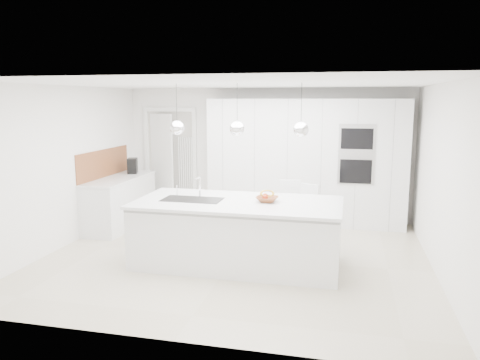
% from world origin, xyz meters
% --- Properties ---
extents(floor, '(5.50, 5.50, 0.00)m').
position_xyz_m(floor, '(0.00, 0.00, 0.00)').
color(floor, beige).
rests_on(floor, ground).
extents(wall_back, '(5.50, 0.00, 5.50)m').
position_xyz_m(wall_back, '(0.00, 2.50, 1.25)').
color(wall_back, white).
rests_on(wall_back, ground).
extents(wall_left, '(0.00, 5.00, 5.00)m').
position_xyz_m(wall_left, '(-2.75, 0.00, 1.25)').
color(wall_left, white).
rests_on(wall_left, ground).
extents(ceiling, '(5.50, 5.50, 0.00)m').
position_xyz_m(ceiling, '(0.00, 0.00, 2.50)').
color(ceiling, white).
rests_on(ceiling, wall_back).
extents(tall_cabinets, '(3.60, 0.60, 2.30)m').
position_xyz_m(tall_cabinets, '(0.80, 2.20, 1.15)').
color(tall_cabinets, white).
rests_on(tall_cabinets, floor).
extents(oven_stack, '(0.62, 0.04, 1.05)m').
position_xyz_m(oven_stack, '(1.70, 1.89, 1.35)').
color(oven_stack, '#A5A5A8').
rests_on(oven_stack, tall_cabinets).
extents(doorway_frame, '(1.11, 0.08, 2.13)m').
position_xyz_m(doorway_frame, '(-1.95, 2.47, 1.02)').
color(doorway_frame, white).
rests_on(doorway_frame, floor).
extents(hallway_door, '(0.76, 0.38, 2.00)m').
position_xyz_m(hallway_door, '(-2.20, 2.42, 1.00)').
color(hallway_door, white).
rests_on(hallway_door, floor).
extents(radiator, '(0.32, 0.04, 1.40)m').
position_xyz_m(radiator, '(-1.63, 2.46, 0.85)').
color(radiator, white).
rests_on(radiator, floor).
extents(left_base_cabinets, '(0.60, 1.80, 0.86)m').
position_xyz_m(left_base_cabinets, '(-2.45, 1.20, 0.43)').
color(left_base_cabinets, white).
rests_on(left_base_cabinets, floor).
extents(left_worktop, '(0.62, 1.82, 0.04)m').
position_xyz_m(left_worktop, '(-2.45, 1.20, 0.88)').
color(left_worktop, white).
rests_on(left_worktop, left_base_cabinets).
extents(oak_backsplash, '(0.02, 1.80, 0.50)m').
position_xyz_m(oak_backsplash, '(-2.74, 1.20, 1.15)').
color(oak_backsplash, brown).
rests_on(oak_backsplash, wall_left).
extents(island_base, '(2.80, 1.20, 0.86)m').
position_xyz_m(island_base, '(0.10, -0.30, 0.43)').
color(island_base, white).
rests_on(island_base, floor).
extents(island_worktop, '(2.84, 1.40, 0.04)m').
position_xyz_m(island_worktop, '(0.10, -0.25, 0.88)').
color(island_worktop, white).
rests_on(island_worktop, island_base).
extents(island_sink, '(0.84, 0.44, 0.18)m').
position_xyz_m(island_sink, '(-0.55, -0.30, 0.82)').
color(island_sink, '#3F3F42').
rests_on(island_sink, island_worktop).
extents(island_tap, '(0.02, 0.02, 0.30)m').
position_xyz_m(island_tap, '(-0.50, -0.10, 1.05)').
color(island_tap, white).
rests_on(island_tap, island_worktop).
extents(pendant_left, '(0.20, 0.20, 0.20)m').
position_xyz_m(pendant_left, '(-0.75, -0.30, 1.90)').
color(pendant_left, white).
rests_on(pendant_left, ceiling).
extents(pendant_mid, '(0.20, 0.20, 0.20)m').
position_xyz_m(pendant_mid, '(0.10, -0.30, 1.90)').
color(pendant_mid, white).
rests_on(pendant_mid, ceiling).
extents(pendant_right, '(0.20, 0.20, 0.20)m').
position_xyz_m(pendant_right, '(0.95, -0.30, 1.90)').
color(pendant_right, white).
rests_on(pendant_right, ceiling).
extents(fruit_bowl, '(0.33, 0.33, 0.07)m').
position_xyz_m(fruit_bowl, '(0.50, -0.21, 0.94)').
color(fruit_bowl, brown).
rests_on(fruit_bowl, island_worktop).
extents(espresso_machine, '(0.25, 0.31, 0.29)m').
position_xyz_m(espresso_machine, '(-2.43, 1.71, 1.04)').
color(espresso_machine, black).
rests_on(espresso_machine, left_worktop).
extents(bar_stool_left, '(0.41, 0.52, 1.03)m').
position_xyz_m(bar_stool_left, '(0.68, 0.71, 0.51)').
color(bar_stool_left, white).
rests_on(bar_stool_left, floor).
extents(bar_stool_right, '(0.47, 0.54, 0.98)m').
position_xyz_m(bar_stool_right, '(1.00, 0.68, 0.49)').
color(bar_stool_right, white).
rests_on(bar_stool_right, floor).
extents(apple_a, '(0.08, 0.08, 0.08)m').
position_xyz_m(apple_a, '(0.48, -0.24, 0.97)').
color(apple_a, '#A92E12').
rests_on(apple_a, fruit_bowl).
extents(apple_b, '(0.07, 0.07, 0.07)m').
position_xyz_m(apple_b, '(0.46, -0.20, 0.97)').
color(apple_b, '#A92E12').
rests_on(apple_b, fruit_bowl).
extents(apple_c, '(0.08, 0.08, 0.08)m').
position_xyz_m(apple_c, '(0.47, -0.16, 0.97)').
color(apple_c, '#A92E12').
rests_on(apple_c, fruit_bowl).
extents(banana_bunch, '(0.23, 0.16, 0.20)m').
position_xyz_m(banana_bunch, '(0.50, -0.18, 1.01)').
color(banana_bunch, yellow).
rests_on(banana_bunch, fruit_bowl).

